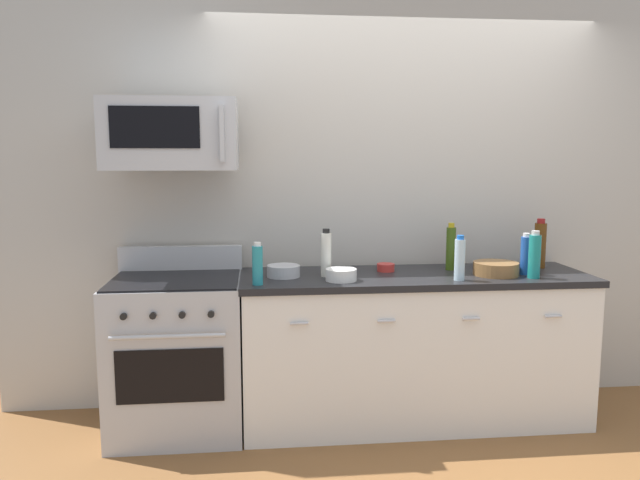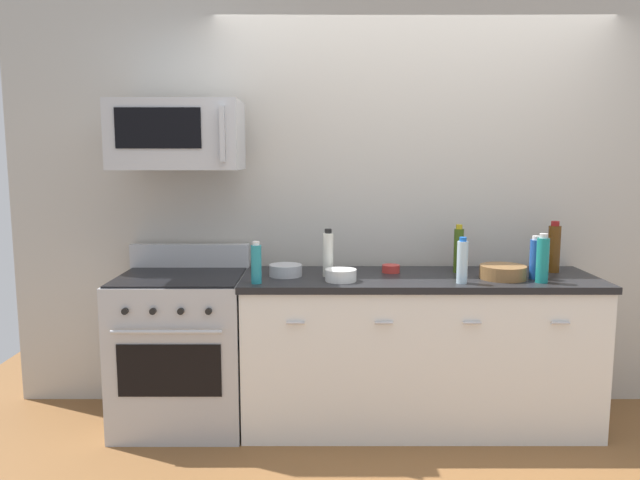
% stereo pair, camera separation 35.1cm
% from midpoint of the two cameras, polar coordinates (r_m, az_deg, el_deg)
% --- Properties ---
extents(ground_plane, '(6.24, 6.24, 0.00)m').
position_cam_midpoint_polar(ground_plane, '(3.96, 6.06, -16.42)').
color(ground_plane, brown).
extents(back_wall, '(5.20, 0.10, 2.70)m').
position_cam_midpoint_polar(back_wall, '(4.02, 5.13, 3.91)').
color(back_wall, '#B7B2A8').
rests_on(back_wall, ground_plane).
extents(counter_unit, '(2.11, 0.66, 0.92)m').
position_cam_midpoint_polar(counter_unit, '(3.79, 6.17, -10.08)').
color(counter_unit, white).
rests_on(counter_unit, ground_plane).
extents(range_oven, '(0.76, 0.69, 1.07)m').
position_cam_midpoint_polar(range_oven, '(3.77, -15.95, -10.29)').
color(range_oven, '#B7BABF').
rests_on(range_oven, ground_plane).
extents(microwave, '(0.74, 0.44, 0.40)m').
position_cam_midpoint_polar(microwave, '(3.64, -16.59, 9.52)').
color(microwave, '#B7BABF').
extents(bottle_water_clear, '(0.06, 0.06, 0.26)m').
position_cam_midpoint_polar(bottle_water_clear, '(3.51, 10.29, -1.80)').
color(bottle_water_clear, silver).
rests_on(bottle_water_clear, countertop_slab).
extents(bottle_vinegar_white, '(0.06, 0.06, 0.28)m').
position_cam_midpoint_polar(bottle_vinegar_white, '(3.57, -2.24, -1.33)').
color(bottle_vinegar_white, silver).
rests_on(bottle_vinegar_white, countertop_slab).
extents(bottle_wine_amber, '(0.07, 0.07, 0.32)m').
position_cam_midpoint_polar(bottle_wine_amber, '(4.03, 17.74, -0.43)').
color(bottle_wine_amber, '#59330F').
rests_on(bottle_wine_amber, countertop_slab).
extents(bottle_olive_oil, '(0.06, 0.06, 0.30)m').
position_cam_midpoint_polar(bottle_olive_oil, '(3.82, 9.69, -0.74)').
color(bottle_olive_oil, '#385114').
rests_on(bottle_olive_oil, countertop_slab).
extents(bottle_sparkling_teal, '(0.07, 0.07, 0.28)m').
position_cam_midpoint_polar(bottle_sparkling_teal, '(3.67, 17.05, -1.45)').
color(bottle_sparkling_teal, '#197F7A').
rests_on(bottle_sparkling_teal, countertop_slab).
extents(bottle_hot_sauce_red, '(0.04, 0.04, 0.21)m').
position_cam_midpoint_polar(bottle_hot_sauce_red, '(3.91, 9.93, -1.17)').
color(bottle_hot_sauce_red, '#B21914').
rests_on(bottle_hot_sauce_red, countertop_slab).
extents(bottle_dish_soap, '(0.06, 0.06, 0.24)m').
position_cam_midpoint_polar(bottle_dish_soap, '(3.37, -8.90, -2.34)').
color(bottle_dish_soap, teal).
rests_on(bottle_dish_soap, countertop_slab).
extents(bottle_soda_blue, '(0.06, 0.06, 0.25)m').
position_cam_midpoint_polar(bottle_soda_blue, '(3.77, 16.35, -1.38)').
color(bottle_soda_blue, '#1E4CA5').
rests_on(bottle_soda_blue, countertop_slab).
extents(bowl_red_small, '(0.11, 0.11, 0.05)m').
position_cam_midpoint_polar(bowl_red_small, '(3.75, 3.57, -2.60)').
color(bowl_red_small, '#B72D28').
rests_on(bowl_red_small, countertop_slab).
extents(bowl_wooden_salad, '(0.27, 0.27, 0.08)m').
position_cam_midpoint_polar(bowl_wooden_salad, '(3.72, 13.70, -2.62)').
color(bowl_wooden_salad, brown).
rests_on(bowl_wooden_salad, countertop_slab).
extents(bowl_white_ceramic, '(0.18, 0.18, 0.07)m').
position_cam_midpoint_polar(bowl_white_ceramic, '(3.46, -0.91, -3.29)').
color(bowl_white_ceramic, white).
rests_on(bowl_white_ceramic, countertop_slab).
extents(bowl_steel_prep, '(0.20, 0.20, 0.07)m').
position_cam_midpoint_polar(bowl_steel_prep, '(3.59, -6.28, -2.92)').
color(bowl_steel_prep, '#B2B5BA').
rests_on(bowl_steel_prep, countertop_slab).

